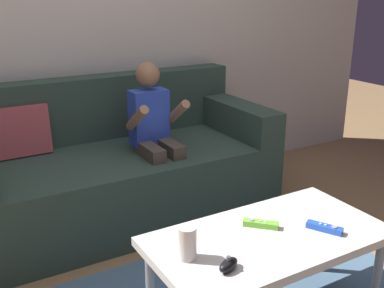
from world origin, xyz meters
TOP-DOWN VIEW (x-y plane):
  - couch at (0.02, 1.33)m, footprint 1.77×0.80m
  - person_seated_on_couch at (0.19, 1.16)m, footprint 0.30×0.36m
  - coffee_table at (0.17, 0.12)m, footprint 0.94×0.49m
  - game_remote_lime_near_edge at (0.18, 0.18)m, footprint 0.12×0.12m
  - nunchuk_black at (-0.10, 0.00)m, footprint 0.10×0.07m
  - game_remote_blue_far_corner at (0.38, 0.03)m, footprint 0.10×0.14m
  - soda_can at (-0.18, 0.13)m, footprint 0.07×0.07m

SIDE VIEW (x-z plane):
  - couch at x=0.02m, z-range -0.11..0.70m
  - coffee_table at x=0.17m, z-range 0.17..0.58m
  - game_remote_lime_near_edge at x=0.18m, z-range 0.41..0.44m
  - game_remote_blue_far_corner at x=0.38m, z-range 0.41..0.44m
  - nunchuk_black at x=-0.10m, z-range 0.40..0.46m
  - soda_can at x=-0.18m, z-range 0.41..0.53m
  - person_seated_on_couch at x=0.19m, z-range 0.07..1.00m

